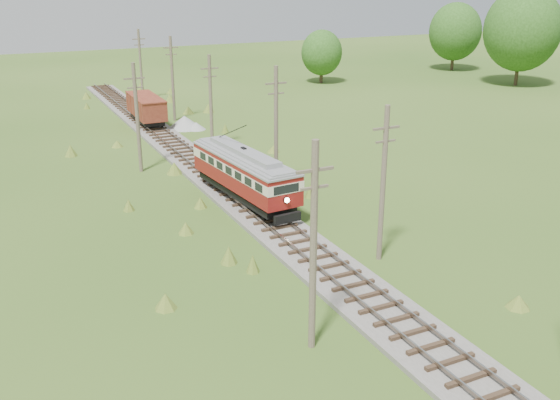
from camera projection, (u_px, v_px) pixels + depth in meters
railbed_main at (221, 182)px, 46.66m from camera, size 3.60×96.00×0.57m
streetcar at (244, 170)px, 41.94m from camera, size 3.56×11.27×5.10m
gondola at (146, 108)px, 64.28m from camera, size 2.65×7.83×2.59m
gravel_pile at (186, 123)px, 63.77m from camera, size 3.57×3.79×1.30m
utility_pole_r_2 at (383, 183)px, 33.03m from camera, size 1.60×0.30×8.60m
utility_pole_r_3 at (276, 129)px, 43.93m from camera, size 1.60×0.30×9.00m
utility_pole_r_4 at (211, 101)px, 54.96m from camera, size 1.60×0.30×8.40m
utility_pole_r_5 at (173, 78)px, 66.05m from camera, size 1.60×0.30×8.90m
utility_pole_r_6 at (141, 64)px, 77.01m from camera, size 1.60×0.30×8.70m
utility_pole_l_a at (313, 246)px, 24.81m from camera, size 1.60×0.30×9.00m
utility_pole_l_b at (137, 117)px, 48.47m from camera, size 1.60×0.30×8.60m
tree_right_4 at (522, 29)px, 86.54m from camera, size 10.50×10.50×13.53m
tree_right_5 at (455, 32)px, 101.43m from camera, size 8.40×8.40×10.82m
tree_mid_b at (322, 53)px, 89.73m from camera, size 5.88×5.88×7.57m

